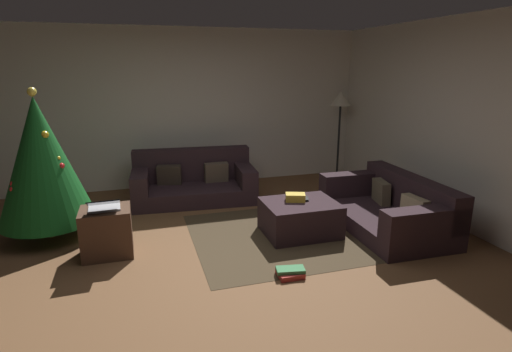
# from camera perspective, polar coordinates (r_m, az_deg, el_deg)

# --- Properties ---
(ground_plane) EXTENTS (6.40, 6.40, 0.00)m
(ground_plane) POSITION_cam_1_polar(r_m,az_deg,el_deg) (4.36, -4.47, -12.14)
(ground_plane) COLOR brown
(rear_partition) EXTENTS (6.40, 0.12, 2.60)m
(rear_partition) POSITION_cam_1_polar(r_m,az_deg,el_deg) (7.01, -10.40, 9.25)
(rear_partition) COLOR silver
(rear_partition) RESTS_ON ground_plane
(corner_partition) EXTENTS (0.12, 6.40, 2.60)m
(corner_partition) POSITION_cam_1_polar(r_m,az_deg,el_deg) (5.52, 29.12, 6.01)
(corner_partition) COLOR silver
(corner_partition) RESTS_ON ground_plane
(couch_left) EXTENTS (1.87, 1.05, 0.74)m
(couch_left) POSITION_cam_1_polar(r_m,az_deg,el_deg) (6.34, -8.73, -0.74)
(couch_left) COLOR #2D1E23
(couch_left) RESTS_ON ground_plane
(couch_right) EXTENTS (1.04, 1.82, 0.65)m
(couch_right) POSITION_cam_1_polar(r_m,az_deg,el_deg) (5.46, 18.37, -4.30)
(couch_right) COLOR #2D1E23
(couch_right) RESTS_ON ground_plane
(ottoman) EXTENTS (0.87, 0.71, 0.40)m
(ottoman) POSITION_cam_1_polar(r_m,az_deg,el_deg) (5.03, 6.17, -5.83)
(ottoman) COLOR #2D1E23
(ottoman) RESTS_ON ground_plane
(gift_box) EXTENTS (0.27, 0.22, 0.09)m
(gift_box) POSITION_cam_1_polar(r_m,az_deg,el_deg) (4.98, 5.53, -2.99)
(gift_box) COLOR gold
(gift_box) RESTS_ON ottoman
(tv_remote) EXTENTS (0.10, 0.17, 0.02)m
(tv_remote) POSITION_cam_1_polar(r_m,az_deg,el_deg) (5.06, 7.04, -3.17)
(tv_remote) COLOR black
(tv_remote) RESTS_ON ottoman
(christmas_tree) EXTENTS (1.08, 1.08, 1.77)m
(christmas_tree) POSITION_cam_1_polar(r_m,az_deg,el_deg) (5.31, -27.80, 1.91)
(christmas_tree) COLOR brown
(christmas_tree) RESTS_ON ground_plane
(side_table) EXTENTS (0.52, 0.44, 0.52)m
(side_table) POSITION_cam_1_polar(r_m,az_deg,el_deg) (4.73, -20.13, -7.35)
(side_table) COLOR #4C3323
(side_table) RESTS_ON ground_plane
(laptop) EXTENTS (0.34, 0.40, 0.18)m
(laptop) POSITION_cam_1_polar(r_m,az_deg,el_deg) (4.57, -20.49, -3.97)
(laptop) COLOR silver
(laptop) RESTS_ON side_table
(book_stack) EXTENTS (0.30, 0.21, 0.09)m
(book_stack) POSITION_cam_1_polar(r_m,az_deg,el_deg) (4.12, 4.81, -13.30)
(book_stack) COLOR #B7332D
(book_stack) RESTS_ON ground_plane
(corner_lamp) EXTENTS (0.36, 0.36, 1.57)m
(corner_lamp) POSITION_cam_1_polar(r_m,az_deg,el_deg) (7.32, 11.73, 9.67)
(corner_lamp) COLOR black
(corner_lamp) RESTS_ON ground_plane
(area_rug) EXTENTS (2.60, 2.00, 0.01)m
(area_rug) POSITION_cam_1_polar(r_m,az_deg,el_deg) (5.10, 6.11, -7.92)
(area_rug) COLOR #403321
(area_rug) RESTS_ON ground_plane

